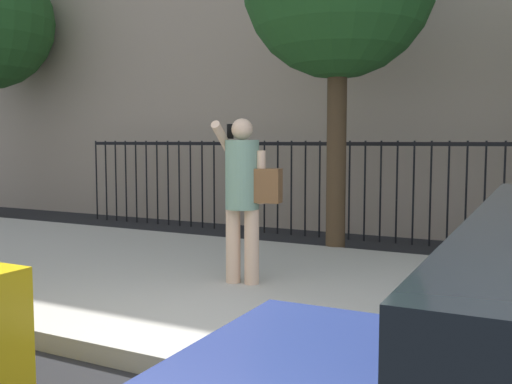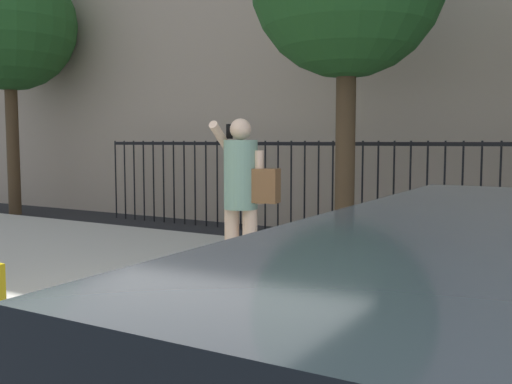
% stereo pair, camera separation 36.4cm
% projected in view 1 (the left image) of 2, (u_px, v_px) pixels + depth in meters
% --- Properties ---
extents(ground_plane, '(60.00, 60.00, 0.00)m').
position_uv_depth(ground_plane, '(159.00, 379.00, 3.88)').
color(ground_plane, black).
extents(sidewalk, '(28.00, 4.40, 0.15)m').
position_uv_depth(sidewalk, '(292.00, 292.00, 5.81)').
color(sidewalk, '#B2ADA3').
rests_on(sidewalk, ground).
extents(iron_fence, '(12.03, 0.04, 1.60)m').
position_uv_depth(iron_fence, '(389.00, 178.00, 9.00)').
color(iron_fence, black).
rests_on(iron_fence, ground).
extents(pedestrian_on_phone, '(0.69, 0.49, 1.67)m').
position_uv_depth(pedestrian_on_phone, '(245.00, 188.00, 5.80)').
color(pedestrian_on_phone, beige).
rests_on(pedestrian_on_phone, sidewalk).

